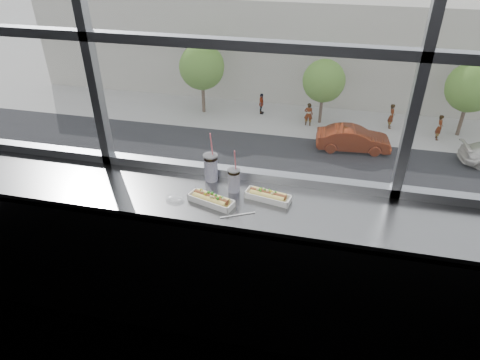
% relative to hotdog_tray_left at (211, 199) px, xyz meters
% --- Properties ---
extents(wall_back_lower, '(6.00, 0.00, 6.00)m').
position_rel_hotdog_tray_left_xyz_m(wall_back_lower, '(0.12, 0.35, -0.58)').
color(wall_back_lower, black).
rests_on(wall_back_lower, ground).
extents(counter, '(6.00, 0.55, 0.06)m').
position_rel_hotdog_tray_left_xyz_m(counter, '(0.12, 0.08, -0.06)').
color(counter, gray).
rests_on(counter, ground).
extents(counter_fascia, '(6.00, 0.04, 1.04)m').
position_rel_hotdog_tray_left_xyz_m(counter_fascia, '(0.12, -0.18, -0.58)').
color(counter_fascia, gray).
rests_on(counter_fascia, ground).
extents(hotdog_tray_left, '(0.31, 0.18, 0.07)m').
position_rel_hotdog_tray_left_xyz_m(hotdog_tray_left, '(0.00, 0.00, 0.00)').
color(hotdog_tray_left, white).
rests_on(hotdog_tray_left, counter).
extents(hotdog_tray_right, '(0.30, 0.15, 0.07)m').
position_rel_hotdog_tray_left_xyz_m(hotdog_tray_right, '(0.34, 0.12, -0.00)').
color(hotdog_tray_right, white).
rests_on(hotdog_tray_right, counter).
extents(soda_cup_left, '(0.10, 0.10, 0.36)m').
position_rel_hotdog_tray_left_xyz_m(soda_cup_left, '(-0.08, 0.27, 0.08)').
color(soda_cup_left, white).
rests_on(soda_cup_left, counter).
extents(soda_cup_right, '(0.08, 0.08, 0.31)m').
position_rel_hotdog_tray_left_xyz_m(soda_cup_right, '(0.10, 0.17, 0.06)').
color(soda_cup_right, white).
rests_on(soda_cup_right, counter).
extents(loose_straw, '(0.20, 0.11, 0.01)m').
position_rel_hotdog_tray_left_xyz_m(loose_straw, '(0.19, -0.09, -0.03)').
color(loose_straw, white).
rests_on(loose_straw, counter).
extents(wrapper, '(0.11, 0.08, 0.03)m').
position_rel_hotdog_tray_left_xyz_m(wrapper, '(-0.24, -0.02, -0.02)').
color(wrapper, silver).
rests_on(wrapper, counter).
extents(plaza_ground, '(120.00, 120.00, 0.00)m').
position_rel_hotdog_tray_left_xyz_m(plaza_ground, '(0.12, 43.85, -12.13)').
color(plaza_ground, '#989692').
rests_on(plaza_ground, ground).
extents(street_asphalt, '(80.00, 10.00, 0.06)m').
position_rel_hotdog_tray_left_xyz_m(street_asphalt, '(0.12, 20.35, -12.10)').
color(street_asphalt, black).
rests_on(street_asphalt, plaza_ground).
extents(far_sidewalk, '(80.00, 6.00, 0.04)m').
position_rel_hotdog_tray_left_xyz_m(far_sidewalk, '(0.12, 28.35, -12.11)').
color(far_sidewalk, '#989692').
rests_on(far_sidewalk, plaza_ground).
extents(far_building, '(50.00, 14.00, 8.00)m').
position_rel_hotdog_tray_left_xyz_m(far_building, '(0.12, 38.35, -8.13)').
color(far_building, '#A6A295').
rests_on(far_building, plaza_ground).
extents(car_near_a, '(2.56, 5.96, 1.97)m').
position_rel_hotdog_tray_left_xyz_m(car_near_a, '(-14.83, 16.35, -11.08)').
color(car_near_a, silver).
rests_on(car_near_a, street_asphalt).
extents(car_far_b, '(3.16, 6.55, 2.12)m').
position_rel_hotdog_tray_left_xyz_m(car_far_b, '(2.37, 24.35, -11.01)').
color(car_far_b, maroon).
rests_on(car_far_b, street_asphalt).
extents(car_near_d, '(2.42, 5.60, 1.85)m').
position_rel_hotdog_tray_left_xyz_m(car_near_d, '(7.06, 16.35, -11.14)').
color(car_near_d, beige).
rests_on(car_near_d, street_asphalt).
extents(car_near_c, '(3.00, 6.77, 2.23)m').
position_rel_hotdog_tray_left_xyz_m(car_near_c, '(0.96, 16.35, -10.96)').
color(car_near_c, '#840300').
rests_on(car_near_c, street_asphalt).
extents(pedestrian_b, '(0.94, 0.71, 2.12)m').
position_rel_hotdog_tray_left_xyz_m(pedestrian_b, '(-0.87, 27.61, -11.03)').
color(pedestrian_b, '#66605B').
rests_on(pedestrian_b, far_sidewalk).
extents(pedestrian_c, '(0.73, 0.98, 2.20)m').
position_rel_hotdog_tray_left_xyz_m(pedestrian_c, '(5.09, 28.55, -10.99)').
color(pedestrian_c, '#66605B').
rests_on(pedestrian_c, far_sidewalk).
extents(pedestrian_d, '(0.73, 0.97, 2.18)m').
position_rel_hotdog_tray_left_xyz_m(pedestrian_d, '(8.20, 27.31, -11.00)').
color(pedestrian_d, '#66605B').
rests_on(pedestrian_d, far_sidewalk).
extents(pedestrian_a, '(0.66, 0.88, 1.98)m').
position_rel_hotdog_tray_left_xyz_m(pedestrian_a, '(-4.67, 29.00, -11.10)').
color(pedestrian_a, '#66605B').
rests_on(pedestrian_a, far_sidewalk).
extents(tree_left, '(3.46, 3.46, 5.41)m').
position_rel_hotdog_tray_left_xyz_m(tree_left, '(-9.20, 28.35, -8.46)').
color(tree_left, '#47382B').
rests_on(tree_left, far_sidewalk).
extents(tree_center, '(3.09, 3.09, 4.83)m').
position_rel_hotdog_tray_left_xyz_m(tree_center, '(-0.04, 28.35, -8.85)').
color(tree_center, '#47382B').
rests_on(tree_center, far_sidewalk).
extents(tree_right, '(3.37, 3.37, 5.27)m').
position_rel_hotdog_tray_left_xyz_m(tree_right, '(9.75, 28.35, -8.56)').
color(tree_right, '#47382B').
rests_on(tree_right, far_sidewalk).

